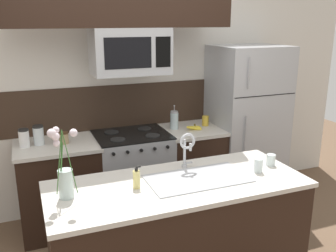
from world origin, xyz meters
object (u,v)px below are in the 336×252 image
(banana_bunch, at_px, (195,128))
(spare_glass, at_px, (271,160))
(stove_range, at_px, (133,175))
(refrigerator, at_px, (245,123))
(storage_jar_medium, at_px, (39,135))
(microwave, at_px, (130,51))
(storage_jar_tall, at_px, (24,138))
(coffee_tin, at_px, (205,121))
(storage_jar_short, at_px, (64,138))
(drinking_glass, at_px, (258,165))
(french_press, at_px, (174,120))
(flower_vase, at_px, (65,176))
(sink_faucet, at_px, (187,146))
(dish_soap_bottle, at_px, (137,179))

(banana_bunch, xyz_separation_m, spare_glass, (0.14, -1.16, 0.02))
(stove_range, relative_size, refrigerator, 0.52)
(storage_jar_medium, height_order, banana_bunch, storage_jar_medium)
(microwave, height_order, storage_jar_tall, microwave)
(storage_jar_tall, distance_m, coffee_tin, 1.92)
(banana_bunch, bearing_deg, coffee_tin, 30.58)
(storage_jar_short, bearing_deg, drinking_glass, -43.84)
(spare_glass, bearing_deg, french_press, 104.35)
(spare_glass, bearing_deg, flower_vase, 179.54)
(storage_jar_tall, height_order, sink_faucet, sink_faucet)
(stove_range, bearing_deg, sink_faucet, -81.71)
(dish_soap_bottle, xyz_separation_m, spare_glass, (1.15, 0.01, -0.02))
(drinking_glass, distance_m, spare_glass, 0.19)
(french_press, bearing_deg, sink_faucet, -107.56)
(refrigerator, distance_m, flower_vase, 2.52)
(microwave, relative_size, sink_faucet, 2.43)
(banana_bunch, relative_size, spare_glass, 2.03)
(refrigerator, height_order, coffee_tin, refrigerator)
(french_press, bearing_deg, storage_jar_medium, -178.97)
(sink_faucet, height_order, spare_glass, sink_faucet)
(microwave, height_order, spare_glass, microwave)
(sink_faucet, bearing_deg, storage_jar_short, 129.25)
(storage_jar_tall, bearing_deg, storage_jar_medium, 7.91)
(refrigerator, bearing_deg, french_press, 177.40)
(dish_soap_bottle, bearing_deg, stove_range, 75.36)
(french_press, relative_size, dish_soap_bottle, 1.62)
(storage_jar_medium, relative_size, coffee_tin, 1.73)
(refrigerator, height_order, storage_jar_short, refrigerator)
(storage_jar_medium, bearing_deg, spare_glass, -35.85)
(stove_range, xyz_separation_m, french_press, (0.50, 0.06, 0.55))
(refrigerator, xyz_separation_m, storage_jar_short, (-2.07, -0.04, 0.07))
(dish_soap_bottle, height_order, spare_glass, dish_soap_bottle)
(french_press, xyz_separation_m, sink_faucet, (-0.35, -1.10, 0.10))
(stove_range, relative_size, dish_soap_bottle, 5.64)
(stove_range, height_order, refrigerator, refrigerator)
(coffee_tin, height_order, spare_glass, coffee_tin)
(stove_range, height_order, drinking_glass, drinking_glass)
(storage_jar_medium, distance_m, storage_jar_short, 0.24)
(banana_bunch, distance_m, dish_soap_bottle, 1.55)
(storage_jar_short, bearing_deg, sink_faucet, -50.75)
(refrigerator, distance_m, sink_faucet, 1.64)
(banana_bunch, xyz_separation_m, coffee_tin, (0.19, 0.11, 0.03))
(microwave, distance_m, spare_glass, 1.67)
(microwave, height_order, refrigerator, microwave)
(coffee_tin, distance_m, sink_faucet, 1.32)
(french_press, height_order, drinking_glass, french_press)
(storage_jar_short, height_order, coffee_tin, same)
(storage_jar_tall, height_order, french_press, french_press)
(storage_jar_short, relative_size, french_press, 0.41)
(sink_faucet, relative_size, flower_vase, 0.60)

